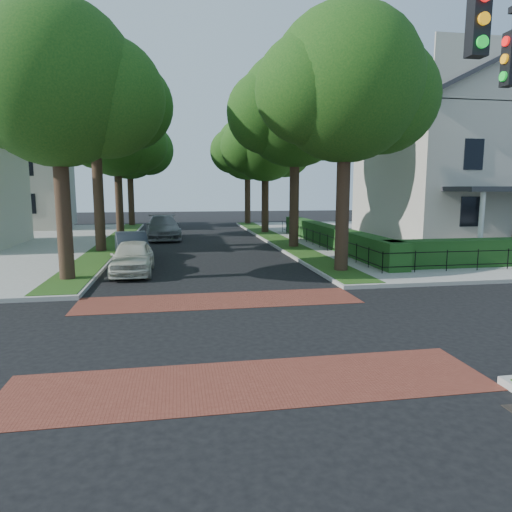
{
  "coord_description": "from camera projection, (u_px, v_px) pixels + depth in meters",
  "views": [
    {
      "loc": [
        -1.29,
        -11.15,
        3.61
      ],
      "look_at": [
        0.99,
        2.05,
        1.6
      ],
      "focal_mm": 32.0,
      "sensor_mm": 36.0,
      "label": 1
    }
  ],
  "objects": [
    {
      "name": "house_left_far",
      "position": [
        10.0,
        171.0,
        39.44
      ],
      "size": [
        10.0,
        9.0,
        10.14
      ],
      "color": "#B6B0A3",
      "rests_on": "sidewalk_nw"
    },
    {
      "name": "tree_left_far",
      "position": [
        118.0,
        139.0,
        33.25
      ],
      "size": [
        7.0,
        6.02,
        9.86
      ],
      "color": "black",
      "rests_on": "sidewalk_nw"
    },
    {
      "name": "hedge_main_road",
      "position": [
        329.0,
        236.0,
        27.41
      ],
      "size": [
        1.0,
        18.0,
        1.2
      ],
      "primitive_type": "cube",
      "color": "#1F4518",
      "rests_on": "sidewalk_ne"
    },
    {
      "name": "ground",
      "position": [
        231.0,
        331.0,
        11.61
      ],
      "size": [
        120.0,
        120.0,
        0.0
      ],
      "primitive_type": "plane",
      "color": "black",
      "rests_on": "ground"
    },
    {
      "name": "tree_left_mid",
      "position": [
        96.0,
        98.0,
        24.33
      ],
      "size": [
        8.0,
        6.88,
        11.48
      ],
      "color": "black",
      "rests_on": "sidewalk_nw"
    },
    {
      "name": "tree_left_back",
      "position": [
        130.0,
        146.0,
        42.0
      ],
      "size": [
        7.75,
        6.66,
        10.44
      ],
      "color": "black",
      "rests_on": "sidewalk_nw"
    },
    {
      "name": "crosswalk_near",
      "position": [
        252.0,
        383.0,
        8.49
      ],
      "size": [
        9.0,
        2.2,
        0.01
      ],
      "primitive_type": "cube",
      "color": "maroon",
      "rests_on": "ground"
    },
    {
      "name": "grass_strip_nw",
      "position": [
        113.0,
        242.0,
        29.3
      ],
      "size": [
        1.6,
        29.8,
        0.02
      ],
      "primitive_type": "cube",
      "color": "#264714",
      "rests_on": "sidewalk_nw"
    },
    {
      "name": "tree_right_near",
      "position": [
        346.0,
        88.0,
        18.48
      ],
      "size": [
        7.75,
        6.67,
        10.66
      ],
      "color": "black",
      "rests_on": "sidewalk_ne"
    },
    {
      "name": "crosswalk_far",
      "position": [
        220.0,
        300.0,
        14.73
      ],
      "size": [
        9.0,
        2.2,
        0.01
      ],
      "primitive_type": "cube",
      "color": "maroon",
      "rests_on": "ground"
    },
    {
      "name": "tree_right_far",
      "position": [
        266.0,
        145.0,
        35.14
      ],
      "size": [
        7.25,
        6.23,
        9.74
      ],
      "color": "black",
      "rests_on": "sidewalk_ne"
    },
    {
      "name": "parked_car_rear",
      "position": [
        163.0,
        228.0,
        32.25
      ],
      "size": [
        2.66,
        5.83,
        1.65
      ],
      "primitive_type": "imported",
      "rotation": [
        0.0,
        0.0,
        0.06
      ],
      "color": "slate",
      "rests_on": "ground"
    },
    {
      "name": "house_victorian",
      "position": [
        473.0,
        150.0,
        29.18
      ],
      "size": [
        13.0,
        13.05,
        12.48
      ],
      "color": "#B6B0A3",
      "rests_on": "sidewalk_ne"
    },
    {
      "name": "fence_main_road",
      "position": [
        316.0,
        239.0,
        27.3
      ],
      "size": [
        0.06,
        18.0,
        0.9
      ],
      "primitive_type": null,
      "color": "black",
      "rests_on": "sidewalk_ne"
    },
    {
      "name": "tree_right_mid",
      "position": [
        296.0,
        111.0,
        26.23
      ],
      "size": [
        8.25,
        7.09,
        11.22
      ],
      "color": "black",
      "rests_on": "sidewalk_ne"
    },
    {
      "name": "tree_right_back",
      "position": [
        248.0,
        149.0,
        43.86
      ],
      "size": [
        7.5,
        6.45,
        10.2
      ],
      "color": "black",
      "rests_on": "sidewalk_ne"
    },
    {
      "name": "tree_left_near",
      "position": [
        60.0,
        87.0,
        16.67
      ],
      "size": [
        7.5,
        6.45,
        10.2
      ],
      "color": "black",
      "rests_on": "sidewalk_nw"
    },
    {
      "name": "grass_strip_ne",
      "position": [
        277.0,
        239.0,
        31.11
      ],
      "size": [
        1.6,
        29.8,
        0.02
      ],
      "primitive_type": "cube",
      "color": "#264714",
      "rests_on": "sidewalk_ne"
    },
    {
      "name": "parked_car_front",
      "position": [
        133.0,
        257.0,
        19.23
      ],
      "size": [
        1.69,
        4.17,
        1.42
      ],
      "primitive_type": "imported",
      "rotation": [
        0.0,
        0.0,
        0.0
      ],
      "color": "silver",
      "rests_on": "ground"
    },
    {
      "name": "sidewalk_ne",
      "position": [
        465.0,
        236.0,
        33.4
      ],
      "size": [
        30.0,
        30.0,
        0.15
      ],
      "primitive_type": "cube",
      "color": "gray",
      "rests_on": "ground"
    },
    {
      "name": "parked_car_middle",
      "position": [
        132.0,
        246.0,
        23.02
      ],
      "size": [
        2.17,
        4.42,
        1.4
      ],
      "primitive_type": "imported",
      "rotation": [
        0.0,
        0.0,
        0.17
      ],
      "color": "#1D252C",
      "rests_on": "ground"
    }
  ]
}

